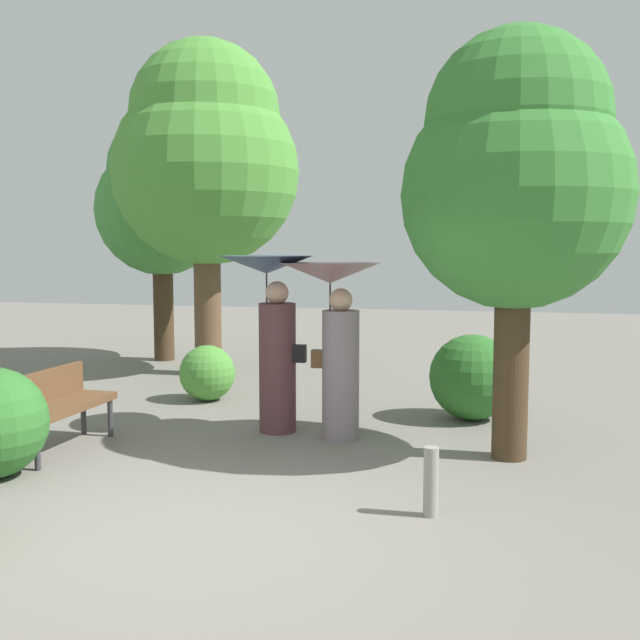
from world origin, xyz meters
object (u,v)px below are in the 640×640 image
(tree_near_left, at_px, (206,155))
(tree_mid_left, at_px, (161,197))
(park_bench, at_px, (54,402))
(tree_near_right, at_px, (516,173))
(person_right, at_px, (335,321))
(path_marker_post, at_px, (431,482))
(person_left, at_px, (273,319))

(tree_near_left, distance_m, tree_mid_left, 1.99)
(park_bench, relative_size, tree_near_right, 0.36)
(park_bench, xyz_separation_m, tree_near_left, (-0.15, 4.80, 3.10))
(tree_mid_left, bearing_deg, person_right, -49.06)
(park_bench, relative_size, path_marker_post, 2.71)
(person_right, relative_size, tree_near_right, 0.46)
(park_bench, height_order, tree_near_left, tree_near_left)
(path_marker_post, bearing_deg, person_left, 129.99)
(person_left, relative_size, person_right, 1.04)
(person_right, bearing_deg, park_bench, 117.45)
(person_right, height_order, path_marker_post, person_right)
(tree_near_left, bearing_deg, path_marker_post, -54.74)
(person_right, height_order, tree_mid_left, tree_mid_left)
(tree_near_right, relative_size, path_marker_post, 7.58)
(tree_near_left, relative_size, tree_near_right, 1.28)
(person_right, xyz_separation_m, park_bench, (-2.76, -1.14, -0.80))
(person_left, relative_size, path_marker_post, 3.62)
(path_marker_post, bearing_deg, park_bench, 164.90)
(person_left, xyz_separation_m, tree_near_right, (2.65, -0.55, 1.54))
(person_right, distance_m, tree_near_left, 5.21)
(tree_near_left, height_order, path_marker_post, tree_near_left)
(person_left, distance_m, tree_near_left, 4.70)
(person_left, bearing_deg, tree_near_right, -96.73)
(park_bench, relative_size, tree_near_left, 0.28)
(tree_near_right, xyz_separation_m, tree_mid_left, (-6.18, 5.34, 0.17))
(tree_near_left, height_order, tree_mid_left, tree_near_left)
(park_bench, bearing_deg, tree_near_right, -78.86)
(person_left, xyz_separation_m, tree_mid_left, (-3.53, 4.79, 1.72))
(person_left, relative_size, tree_near_left, 0.37)
(tree_near_right, relative_size, tree_mid_left, 0.94)
(tree_near_left, relative_size, path_marker_post, 9.72)
(tree_near_left, xyz_separation_m, tree_mid_left, (-1.38, 1.30, -0.59))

